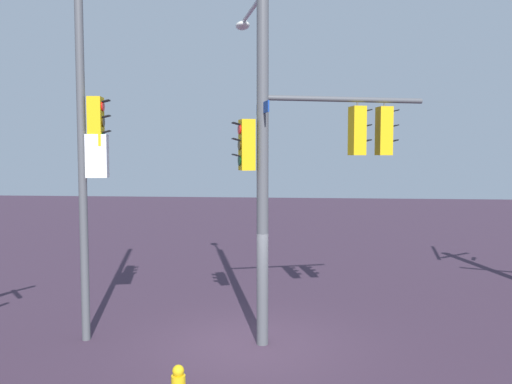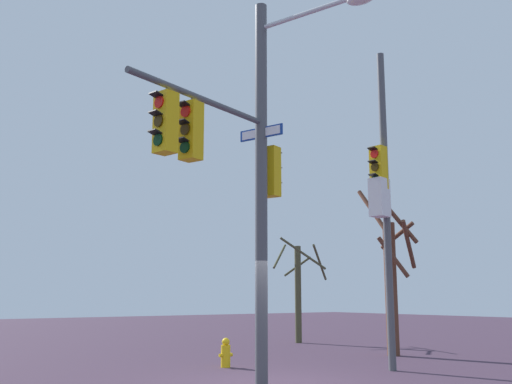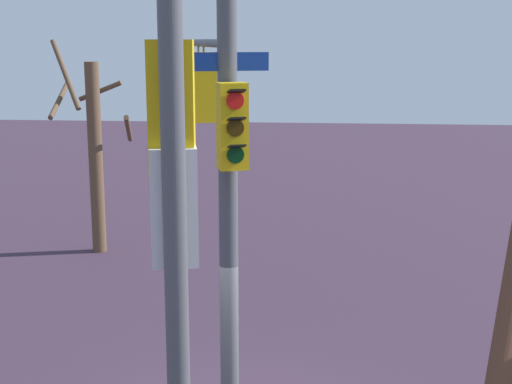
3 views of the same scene
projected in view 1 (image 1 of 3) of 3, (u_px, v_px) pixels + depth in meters
name	position (u px, v px, depth m)	size (l,w,h in m)	color
ground_plane	(250.00, 345.00, 11.70)	(80.00, 80.00, 0.00)	#3B2A3B
main_signal_pole_assembly	(290.00, 138.00, 11.68)	(4.60, 3.21, 8.21)	#4C4F54
secondary_pole_assembly	(90.00, 152.00, 11.74)	(0.73, 0.47, 8.14)	#4C4F54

